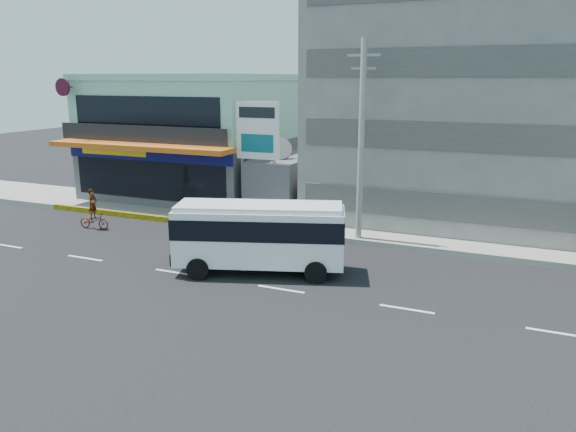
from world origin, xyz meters
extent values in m
plane|color=black|center=(0.00, 0.00, 0.00)|extent=(120.00, 120.00, 0.00)
cube|color=gray|center=(5.00, 9.50, 0.15)|extent=(70.00, 5.00, 0.30)
cube|color=#4A4A4F|center=(-8.00, 14.00, 2.00)|extent=(12.00, 10.00, 4.00)
cube|color=#99D9B7|center=(-8.00, 14.00, 6.00)|extent=(12.00, 10.00, 4.00)
cube|color=#CB5D17|center=(-8.00, 8.20, 4.15)|extent=(12.40, 1.80, 0.30)
cube|color=#0B0D50|center=(-8.00, 8.95, 3.60)|extent=(12.00, 0.12, 0.80)
cube|color=black|center=(-8.00, 8.98, 2.10)|extent=(11.00, 0.06, 2.60)
cube|color=gray|center=(10.00, 15.00, 7.00)|extent=(16.00, 12.00, 14.00)
cube|color=#4A4A4F|center=(0.00, 12.00, 1.75)|extent=(3.00, 6.00, 3.50)
cylinder|color=slate|center=(0.00, 11.00, 3.58)|extent=(1.50, 1.50, 0.15)
cylinder|color=gray|center=(-1.50, 9.20, 3.25)|extent=(0.16, 0.16, 6.50)
cylinder|color=gray|center=(0.50, 9.20, 3.25)|extent=(0.16, 0.16, 6.50)
cube|color=white|center=(-0.50, 9.20, 5.30)|extent=(2.60, 0.18, 3.20)
cylinder|color=#999993|center=(6.00, 7.40, 5.00)|extent=(0.30, 0.30, 10.00)
cube|color=#999993|center=(6.00, 7.40, 9.20)|extent=(1.60, 0.12, 0.12)
cube|color=#999993|center=(6.00, 7.40, 8.60)|extent=(1.20, 0.10, 0.10)
cube|color=white|center=(3.34, 1.50, 1.63)|extent=(7.49, 4.39, 2.35)
cube|color=black|center=(3.34, 1.50, 2.09)|extent=(7.55, 4.45, 0.87)
cube|color=white|center=(3.34, 1.50, 2.91)|extent=(7.23, 4.13, 0.20)
cylinder|color=black|center=(1.37, -0.34, 0.46)|extent=(0.96, 0.56, 0.92)
cylinder|color=black|center=(0.66, 1.79, 0.46)|extent=(0.96, 0.56, 0.92)
cylinder|color=black|center=(6.01, 1.21, 0.46)|extent=(0.96, 0.56, 0.92)
cylinder|color=black|center=(5.30, 3.34, 0.46)|extent=(0.96, 0.56, 0.92)
imported|color=#C0A793|center=(3.84, 2.36, 0.83)|extent=(5.16, 2.79, 1.67)
imported|color=#60180D|center=(-8.30, 4.33, 0.46)|extent=(1.82, 0.84, 0.92)
imported|color=#66594C|center=(-8.30, 4.33, 1.41)|extent=(0.48, 0.67, 1.69)
camera|label=1|loc=(13.52, -19.12, 8.17)|focal=35.00mm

